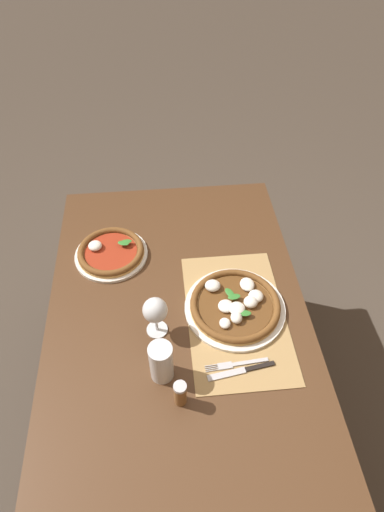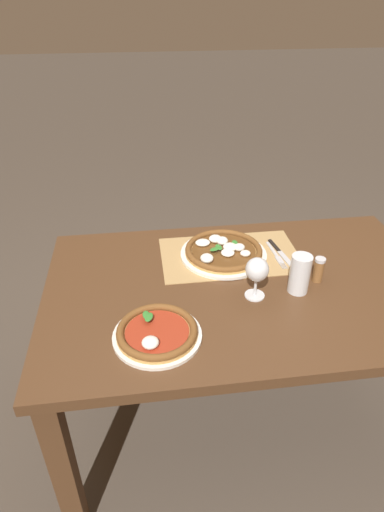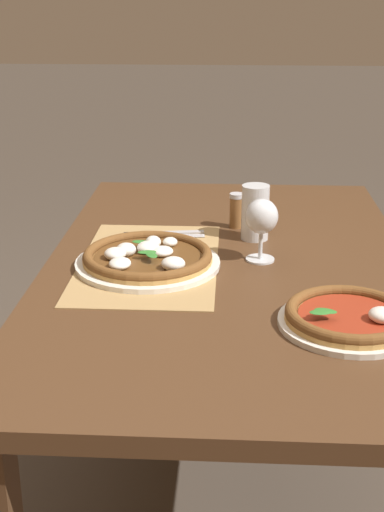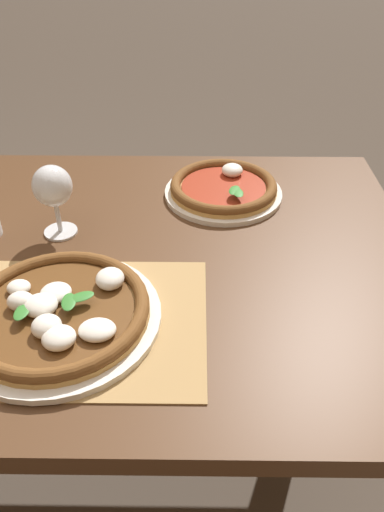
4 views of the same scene
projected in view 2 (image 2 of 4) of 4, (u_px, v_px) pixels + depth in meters
The scene contains 10 objects.
ground_plane at pixel (235, 413), 1.96m from camera, with size 24.00×24.00×0.00m, color #473D33.
dining_table at pixel (244, 305), 1.61m from camera, with size 1.45×0.89×0.74m.
paper_placemat at pixel (230, 255), 1.72m from camera, with size 0.55×0.33×0.00m, color #A88451.
pizza_near at pixel (223, 251), 1.70m from camera, with size 0.35×0.35×0.05m.
pizza_far at pixel (157, 333), 1.31m from camera, with size 0.28×0.28×0.05m.
wine_glass at pixel (257, 271), 1.44m from camera, with size 0.08×0.08×0.16m.
pint_glass at pixel (300, 275), 1.49m from camera, with size 0.07×0.07×0.15m.
fork at pixel (276, 255), 1.71m from camera, with size 0.03×0.20×0.00m.
knife at pixel (281, 253), 1.73m from camera, with size 0.05×0.22×0.01m.
pepper_shaker at pixel (319, 270), 1.55m from camera, with size 0.04×0.04×0.10m.
Camera 2 is at (0.36, 1.22, 1.67)m, focal length 30.00 mm.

